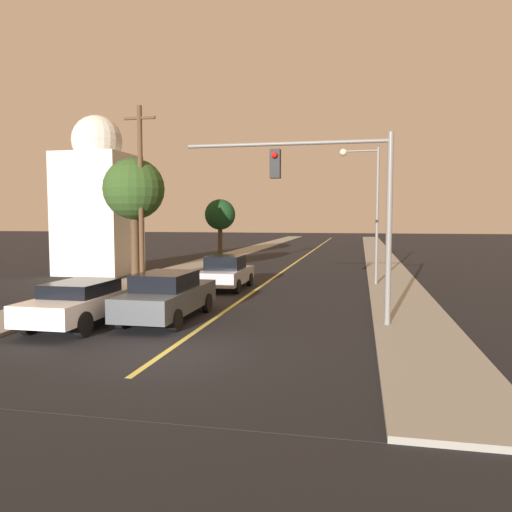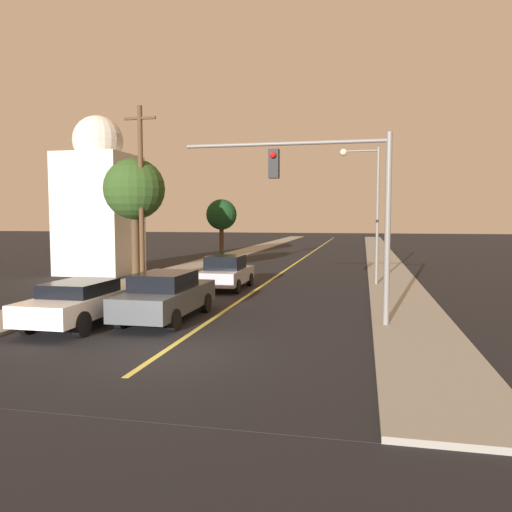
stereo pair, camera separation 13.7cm
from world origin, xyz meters
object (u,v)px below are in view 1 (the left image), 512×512
Objects in this scene: car_outer_lane_front at (84,301)px; domed_building_left at (99,201)px; tree_left_far at (220,215)px; car_near_lane_front at (167,296)px; streetlamp_right at (368,196)px; utility_pole_left at (141,192)px; tree_left_near at (134,190)px; traffic_signal_mast at (335,192)px; car_near_lane_second at (226,272)px.

domed_building_left reaches higher than car_outer_lane_front.
car_near_lane_front is at bearing -77.75° from tree_left_far.
streetlamp_right is 20.85m from tree_left_far.
utility_pole_left is 0.92× the size of domed_building_left.
tree_left_near is (-0.73, 0.79, 0.16)m from utility_pole_left.
traffic_signal_mast is 18.95m from domed_building_left.
streetlamp_right reaches higher than tree_left_near.
car_near_lane_second is at bearing 75.15° from car_outer_lane_front.
car_near_lane_second reaches higher than car_near_lane_front.
car_outer_lane_front is 0.78× the size of traffic_signal_mast.
tree_left_near is (-5.06, 8.28, 3.95)m from car_near_lane_front.
streetlamp_right is (6.51, 2.47, 3.64)m from car_near_lane_second.
car_outer_lane_front is (-2.28, -8.59, -0.03)m from car_near_lane_second.
tree_left_near is (-5.06, 0.93, 3.98)m from car_near_lane_second.
tree_left_near is at bearing -87.74° from tree_left_far.
utility_pole_left reaches higher than car_near_lane_second.
tree_left_far is at bearing 112.96° from traffic_signal_mast.
traffic_signal_mast is 0.96× the size of streetlamp_right.
traffic_signal_mast reaches higher than tree_left_far.
tree_left_far is (-5.78, 19.30, 2.82)m from car_near_lane_second.
car_near_lane_second is at bearing -27.88° from domed_building_left.
tree_left_near is (-10.46, 8.04, 0.60)m from traffic_signal_mast.
streetlamp_right reaches higher than car_near_lane_second.
streetlamp_right is at bearing 83.42° from traffic_signal_mast.
car_outer_lane_front is (-2.28, -1.25, -0.06)m from car_near_lane_front.
domed_building_left is (-4.20, 3.96, -0.42)m from tree_left_near.
car_near_lane_second is at bearing 127.26° from traffic_signal_mast.
car_outer_lane_front is 15.61m from domed_building_left.
tree_left_far is 14.83m from domed_building_left.
tree_left_near reaches higher than traffic_signal_mast.
utility_pole_left reaches higher than tree_left_far.
car_near_lane_second is 0.66× the size of tree_left_near.
streetlamp_right is at bearing -8.75° from domed_building_left.
car_outer_lane_front is 0.53× the size of domed_building_left.
car_outer_lane_front is at bearing -151.22° from car_near_lane_front.
streetlamp_right reaches higher than traffic_signal_mast.
car_outer_lane_front is at bearing -73.74° from tree_left_near.
car_near_lane_front is at bearing -123.56° from streetlamp_right.
utility_pole_left reaches higher than tree_left_near.
domed_building_left reaches higher than streetlamp_right.
streetlamp_right is 11.09m from utility_pole_left.
tree_left_near is 18.41m from tree_left_far.
traffic_signal_mast is at bearing 10.97° from car_outer_lane_front.
car_near_lane_front is 0.78× the size of traffic_signal_mast.
tree_left_near is 5.79m from domed_building_left.
tree_left_near is at bearing 106.26° from car_outer_lane_front.
domed_building_left is (-3.48, -14.40, 0.74)m from tree_left_far.
traffic_signal_mast is at bearing -37.54° from tree_left_near.
car_outer_lane_front is 10.70m from tree_left_near.
traffic_signal_mast is (5.40, -7.10, 3.38)m from car_near_lane_second.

